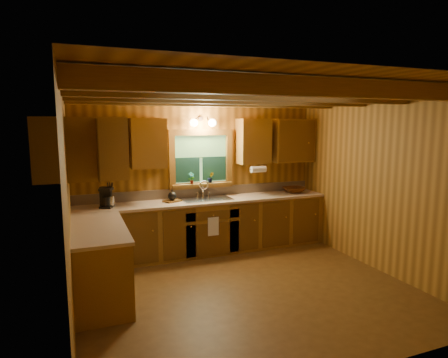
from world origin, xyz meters
TOP-DOWN VIEW (x-y plane):
  - room at (0.00, 0.00)m, footprint 4.20×4.20m
  - ceiling_beams at (0.00, 0.00)m, footprint 4.20×2.54m
  - base_cabinets at (-0.49, 1.28)m, footprint 4.20×2.22m
  - countertop at (-0.48, 1.29)m, footprint 4.20×2.24m
  - backsplash at (0.00, 1.89)m, footprint 4.20×0.02m
  - dishwasher_panel at (-1.47, 0.68)m, footprint 0.02×0.60m
  - upper_cabinets at (-0.56, 1.42)m, footprint 4.19×1.77m
  - window at (0.00, 1.87)m, footprint 1.12×0.08m
  - window_sill at (0.00, 1.82)m, footprint 1.06×0.14m
  - wall_sconce at (0.00, 1.75)m, footprint 0.45×0.21m
  - paper_towel_roll at (0.92, 1.53)m, footprint 0.27×0.11m
  - dish_towel at (0.00, 1.26)m, footprint 0.18×0.01m
  - sink at (0.00, 1.60)m, footprint 0.82×0.48m
  - coffee_maker at (-1.60, 1.57)m, footprint 0.17×0.22m
  - utensil_crock at (-1.54, 1.60)m, footprint 0.13×0.13m
  - cutting_board at (-0.58, 1.62)m, footprint 0.32×0.28m
  - teakettle at (-0.58, 1.62)m, footprint 0.14×0.14m
  - wicker_basket at (1.69, 1.60)m, footprint 0.42×0.42m
  - potted_plant_left at (-0.19, 1.80)m, footprint 0.12×0.09m
  - potted_plant_right at (0.15, 1.81)m, footprint 0.11×0.09m

SIDE VIEW (x-z plane):
  - base_cabinets at x=-0.49m, z-range 0.00..0.86m
  - dishwasher_panel at x=-1.47m, z-range 0.03..0.83m
  - dish_towel at x=0.00m, z-range 0.37..0.67m
  - sink at x=0.00m, z-range 0.64..1.07m
  - countertop at x=-0.48m, z-range 0.86..0.90m
  - cutting_board at x=-0.58m, z-range 0.90..0.92m
  - wicker_basket at x=1.69m, z-range 0.90..1.00m
  - backsplash at x=0.00m, z-range 0.90..1.06m
  - utensil_crock at x=-1.54m, z-range 0.80..1.18m
  - teakettle at x=-0.58m, z-range 0.91..1.08m
  - coffee_maker at x=-1.60m, z-range 0.90..1.20m
  - window_sill at x=0.00m, z-range 1.10..1.14m
  - potted_plant_right at x=0.15m, z-range 1.14..1.33m
  - potted_plant_left at x=-0.19m, z-range 1.14..1.34m
  - room at x=0.00m, z-range -0.80..3.40m
  - paper_towel_roll at x=0.92m, z-range 1.31..1.42m
  - window at x=0.00m, z-range 1.03..2.03m
  - upper_cabinets at x=-0.56m, z-range 1.45..2.23m
  - wall_sconce at x=0.00m, z-range 2.08..2.25m
  - ceiling_beams at x=0.00m, z-range 2.40..2.58m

